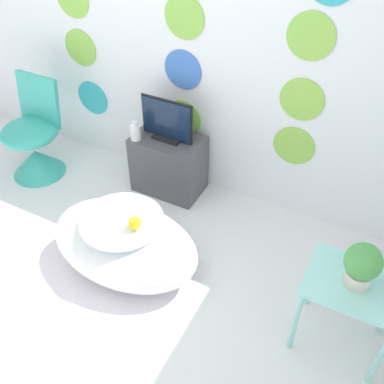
% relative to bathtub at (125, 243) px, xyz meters
% --- Properties ---
extents(ground_plane, '(12.00, 12.00, 0.00)m').
position_rel_bathtub_xyz_m(ground_plane, '(-0.14, -0.67, -0.23)').
color(ground_plane, white).
extents(wall_back_dotted, '(4.87, 0.05, 2.60)m').
position_rel_bathtub_xyz_m(wall_back_dotted, '(-0.14, 1.08, 1.07)').
color(wall_back_dotted, white).
rests_on(wall_back_dotted, ground_plane).
extents(rug, '(1.11, 0.93, 0.01)m').
position_rel_bathtub_xyz_m(rug, '(-0.05, -0.18, -0.23)').
color(rug, silver).
rests_on(rug, ground_plane).
extents(bathtub, '(1.02, 0.65, 0.45)m').
position_rel_bathtub_xyz_m(bathtub, '(0.00, 0.00, 0.00)').
color(bathtub, white).
rests_on(bathtub, ground_plane).
extents(rubber_duck, '(0.08, 0.09, 0.09)m').
position_rel_bathtub_xyz_m(rubber_duck, '(0.12, -0.03, 0.27)').
color(rubber_duck, yellow).
rests_on(rubber_duck, bathtub).
extents(chair, '(0.46, 0.46, 0.82)m').
position_rel_bathtub_xyz_m(chair, '(-1.26, 0.54, 0.04)').
color(chair, '#38B2A3').
rests_on(chair, ground_plane).
extents(tv_cabinet, '(0.54, 0.34, 0.48)m').
position_rel_bathtub_xyz_m(tv_cabinet, '(-0.16, 0.86, 0.01)').
color(tv_cabinet, '#4C4C51').
rests_on(tv_cabinet, ground_plane).
extents(tv, '(0.42, 0.12, 0.33)m').
position_rel_bathtub_xyz_m(tv, '(-0.16, 0.86, 0.40)').
color(tv, black).
rests_on(tv, tv_cabinet).
extents(vase, '(0.09, 0.09, 0.15)m').
position_rel_bathtub_xyz_m(vase, '(-0.37, 0.75, 0.32)').
color(vase, white).
rests_on(vase, tv_cabinet).
extents(side_table, '(0.50, 0.40, 0.52)m').
position_rel_bathtub_xyz_m(side_table, '(1.39, 0.10, 0.20)').
color(side_table, '#99E0D8').
rests_on(side_table, ground_plane).
extents(potted_plant_left, '(0.19, 0.19, 0.26)m').
position_rel_bathtub_xyz_m(potted_plant_left, '(1.39, 0.10, 0.44)').
color(potted_plant_left, beige).
rests_on(potted_plant_left, side_table).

